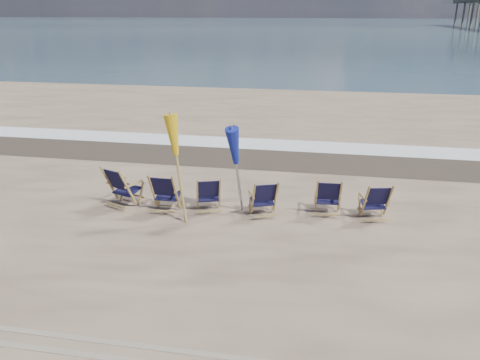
{
  "coord_description": "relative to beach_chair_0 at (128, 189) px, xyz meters",
  "views": [
    {
      "loc": [
        1.7,
        -7.13,
        4.38
      ],
      "look_at": [
        0.0,
        2.2,
        0.9
      ],
      "focal_mm": 35.0,
      "sensor_mm": 36.0,
      "label": 1
    }
  ],
  "objects": [
    {
      "name": "umbrella_blue",
      "position": [
        2.51,
        0.21,
        1.1
      ],
      "size": [
        0.3,
        0.3,
        2.14
      ],
      "color": "#A5A5AD",
      "rests_on": "ground"
    },
    {
      "name": "surf_foam",
      "position": [
        2.59,
        6.15,
        -0.52
      ],
      "size": [
        200.0,
        1.4,
        0.01
      ],
      "primitive_type": "cube",
      "color": "silver",
      "rests_on": "ground"
    },
    {
      "name": "beach_chair_4",
      "position": [
        4.75,
        0.5,
        -0.06
      ],
      "size": [
        0.63,
        0.69,
        0.91
      ],
      "primitive_type": null,
      "rotation": [
        0.0,
        0.0,
        3.2
      ],
      "color": "black",
      "rests_on": "ground"
    },
    {
      "name": "beach_chair_0",
      "position": [
        0.0,
        0.0,
        0.0
      ],
      "size": [
        0.89,
        0.94,
        1.04
      ],
      "primitive_type": null,
      "rotation": [
        0.0,
        0.0,
        2.77
      ],
      "color": "black",
      "rests_on": "ground"
    },
    {
      "name": "beach_chair_5",
      "position": [
        5.78,
        0.46,
        -0.07
      ],
      "size": [
        0.71,
        0.77,
        0.91
      ],
      "primitive_type": null,
      "rotation": [
        0.0,
        0.0,
        3.36
      ],
      "color": "black",
      "rests_on": "ground"
    },
    {
      "name": "umbrella_yellow",
      "position": [
        1.36,
        -0.36,
        1.3
      ],
      "size": [
        0.3,
        0.3,
        2.35
      ],
      "color": "olive",
      "rests_on": "ground"
    },
    {
      "name": "beach_chair_1",
      "position": [
        1.14,
        -0.0,
        -0.03
      ],
      "size": [
        0.63,
        0.71,
        0.98
      ],
      "primitive_type": null,
      "rotation": [
        0.0,
        0.0,
        3.13
      ],
      "color": "black",
      "rests_on": "ground"
    },
    {
      "name": "beach_chair_3",
      "position": [
        3.36,
        0.24,
        -0.07
      ],
      "size": [
        0.77,
        0.82,
        0.91
      ],
      "primitive_type": null,
      "rotation": [
        0.0,
        0.0,
        3.5
      ],
      "color": "black",
      "rests_on": "ground"
    },
    {
      "name": "beach_chair_2",
      "position": [
        2.09,
        0.26,
        -0.07
      ],
      "size": [
        0.73,
        0.78,
        0.89
      ],
      "primitive_type": null,
      "rotation": [
        0.0,
        0.0,
        3.44
      ],
      "color": "black",
      "rests_on": "ground"
    },
    {
      "name": "wet_sand_strip",
      "position": [
        2.59,
        4.65,
        -0.52
      ],
      "size": [
        200.0,
        2.6,
        0.0
      ],
      "primitive_type": "cube",
      "color": "#42362A",
      "rests_on": "ground"
    },
    {
      "name": "ocean",
      "position": [
        2.59,
        125.85,
        -0.52
      ],
      "size": [
        400.0,
        400.0,
        0.0
      ],
      "primitive_type": "plane",
      "color": "#3C5663",
      "rests_on": "ground"
    }
  ]
}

